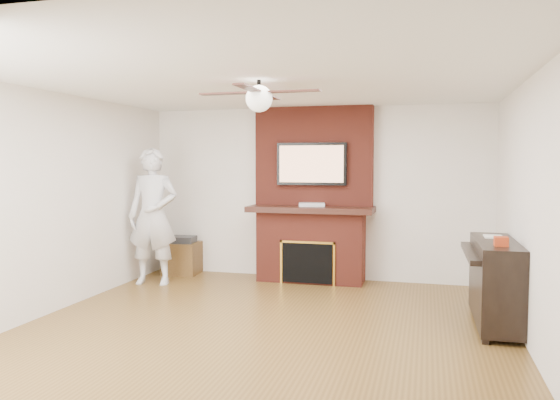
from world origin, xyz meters
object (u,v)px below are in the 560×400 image
(fireplace, at_px, (312,212))
(side_table, at_px, (182,257))
(person, at_px, (153,216))
(piano, at_px, (494,280))

(fireplace, height_order, side_table, fireplace)
(fireplace, bearing_deg, person, -159.21)
(fireplace, distance_m, person, 2.25)
(side_table, bearing_deg, person, -102.60)
(person, bearing_deg, fireplace, 11.44)
(side_table, relative_size, piano, 0.42)
(person, height_order, piano, person)
(fireplace, relative_size, side_table, 4.33)
(fireplace, xyz_separation_m, person, (-2.10, -0.80, -0.04))
(fireplace, bearing_deg, piano, -36.08)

